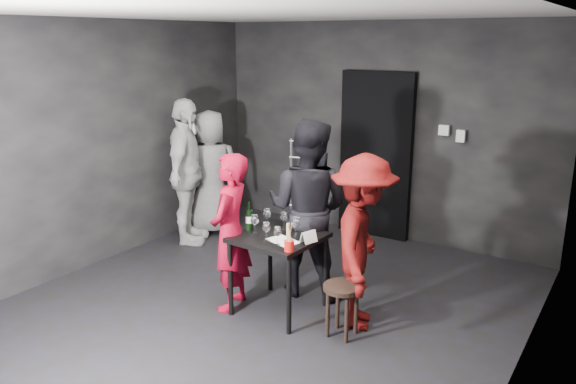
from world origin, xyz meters
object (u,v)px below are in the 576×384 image
Objects in this scene: server_red at (230,233)px; woman_black at (308,194)px; man_maroon at (363,239)px; tasting_table at (279,245)px; bystander_grey at (211,168)px; hand_truck at (300,208)px; breadstick_cup at (289,238)px; wine_bottle at (249,219)px; stool at (342,296)px; bystander_cream at (186,158)px.

server_red is 0.85m from woman_black.
server_red is 0.92× the size of man_maroon.
bystander_grey is at bearing 145.25° from tasting_table.
tasting_table is at bearing -80.37° from hand_truck.
tasting_table is 0.36× the size of woman_black.
tasting_table is at bearing 136.93° from breadstick_cup.
hand_truck is 2.56m from wine_bottle.
stool is at bearing 106.77° from bystander_grey.
stool is at bearing -139.68° from bystander_cream.
wine_bottle is at bearing 49.66° from woman_black.
wine_bottle is at bearing -148.77° from bystander_cream.
woman_black is 7.85× the size of breadstick_cup.
breadstick_cup is at bearing -21.80° from wine_bottle.
bystander_grey reaches higher than breadstick_cup.
server_red reaches higher than wine_bottle.
stool is at bearing 22.90° from breadstick_cup.
bystander_cream is 8.24× the size of breadstick_cup.
bystander_cream is at bearing 45.02° from bystander_grey.
bystander_cream reaches higher than breadstick_cup.
stool is at bearing -7.40° from tasting_table.
hand_truck is 0.57× the size of woman_black.
breadstick_cup is (0.29, -0.27, 0.22)m from tasting_table.
bystander_cream reaches higher than wine_bottle.
server_red is 0.21m from wine_bottle.
bystander_grey reaches higher than stool.
hand_truck is at bearing -65.51° from woman_black.
woman_black is 0.95× the size of bystander_cream.
tasting_table is 2.22m from bystander_cream.
bystander_grey is (-2.74, 1.19, 0.06)m from man_maroon.
stool is 0.31× the size of server_red.
hand_truck is 2.93m from man_maroon.
man_maroon reaches higher than breadstick_cup.
bystander_cream reaches higher than man_maroon.
server_red is (0.76, -2.47, 0.53)m from hand_truck.
bystander_grey is at bearing 139.90° from wine_bottle.
bystander_grey is at bearing -148.51° from hand_truck.
server_red is 5.68× the size of breadstick_cup.
tasting_table reaches higher than stool.
stool is at bearing 131.04° from woman_black.
bystander_cream is at bearing 155.14° from tasting_table.
stool is 0.29× the size of man_maroon.
stool is 1.20m from server_red.
hand_truck is 1.81m from bystander_cream.
server_red is 1.23m from man_maroon.
woman_black is (0.01, 0.50, 0.38)m from tasting_table.
man_maroon is at bearing 89.89° from server_red.
server_red reaches higher than stool.
bystander_cream reaches higher than hand_truck.
woman_black is at bearing 110.08° from breadstick_cup.
woman_black is (1.19, -1.79, 0.82)m from hand_truck.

